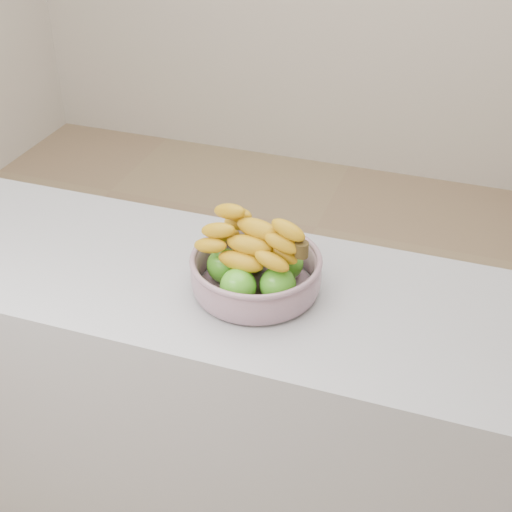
{
  "coord_description": "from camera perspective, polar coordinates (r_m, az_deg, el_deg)",
  "views": [
    {
      "loc": [
        0.76,
        -1.93,
        1.98
      ],
      "look_at": [
        0.28,
        -0.54,
        1.0
      ],
      "focal_mm": 50.0,
      "sensor_mm": 36.0,
      "label": 1
    }
  ],
  "objects": [
    {
      "name": "counter",
      "position": [
        2.2,
        -6.93,
        -10.67
      ],
      "size": [
        2.0,
        0.6,
        0.9
      ],
      "primitive_type": "cube",
      "color": "#A2A4AB",
      "rests_on": "ground"
    },
    {
      "name": "fruit_bowl",
      "position": [
        1.78,
        -0.01,
        -0.96
      ],
      "size": [
        0.33,
        0.33,
        0.2
      ],
      "rotation": [
        0.0,
        0.0,
        -0.22
      ],
      "color": "#9FA7BF",
      "rests_on": "counter"
    },
    {
      "name": "ground",
      "position": [
        2.86,
        -1.67,
        -9.95
      ],
      "size": [
        4.0,
        4.0,
        0.0
      ],
      "primitive_type": "plane",
      "color": "#8D7756",
      "rests_on": "ground"
    }
  ]
}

